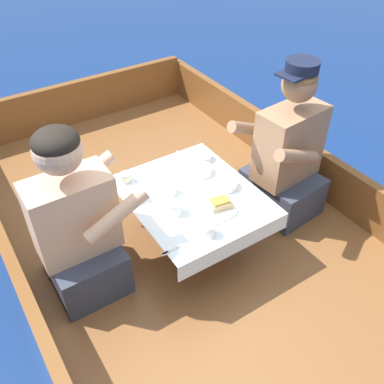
{
  "coord_description": "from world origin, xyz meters",
  "views": [
    {
      "loc": [
        -1.0,
        -1.58,
        2.18
      ],
      "look_at": [
        0.0,
        -0.05,
        0.68
      ],
      "focal_mm": 40.0,
      "sensor_mm": 36.0,
      "label": 1
    }
  ],
  "objects_px": {
    "coffee_cup_starboard": "(209,230)",
    "tin_can": "(126,177)",
    "person_starboard": "(286,157)",
    "coffee_cup_center": "(171,189)",
    "person_port": "(77,227)",
    "sandwich": "(220,203)",
    "coffee_cup_port": "(175,207)"
  },
  "relations": [
    {
      "from": "coffee_cup_starboard",
      "to": "coffee_cup_center",
      "type": "xyz_separation_m",
      "value": [
        0.01,
        0.38,
        -0.01
      ]
    },
    {
      "from": "coffee_cup_port",
      "to": "coffee_cup_center",
      "type": "bearing_deg",
      "value": 67.1
    },
    {
      "from": "person_port",
      "to": "person_starboard",
      "type": "bearing_deg",
      "value": -5.49
    },
    {
      "from": "coffee_cup_port",
      "to": "coffee_cup_starboard",
      "type": "bearing_deg",
      "value": -77.12
    },
    {
      "from": "person_port",
      "to": "coffee_cup_starboard",
      "type": "bearing_deg",
      "value": -34.1
    },
    {
      "from": "sandwich",
      "to": "coffee_cup_port",
      "type": "xyz_separation_m",
      "value": [
        -0.22,
        0.1,
        0.0
      ]
    },
    {
      "from": "coffee_cup_starboard",
      "to": "sandwich",
      "type": "bearing_deg",
      "value": 38.96
    },
    {
      "from": "person_starboard",
      "to": "coffee_cup_starboard",
      "type": "height_order",
      "value": "person_starboard"
    },
    {
      "from": "sandwich",
      "to": "coffee_cup_starboard",
      "type": "distance_m",
      "value": 0.21
    },
    {
      "from": "person_starboard",
      "to": "coffee_cup_center",
      "type": "distance_m",
      "value": 0.74
    },
    {
      "from": "person_starboard",
      "to": "coffee_cup_starboard",
      "type": "relative_size",
      "value": 10.47
    },
    {
      "from": "person_port",
      "to": "coffee_cup_starboard",
      "type": "distance_m",
      "value": 0.65
    },
    {
      "from": "coffee_cup_starboard",
      "to": "coffee_cup_port",
      "type": "bearing_deg",
      "value": 102.88
    },
    {
      "from": "coffee_cup_starboard",
      "to": "coffee_cup_center",
      "type": "height_order",
      "value": "coffee_cup_starboard"
    },
    {
      "from": "tin_can",
      "to": "coffee_cup_starboard",
      "type": "bearing_deg",
      "value": -76.14
    },
    {
      "from": "coffee_cup_port",
      "to": "tin_can",
      "type": "xyz_separation_m",
      "value": [
        -0.1,
        0.38,
        -0.01
      ]
    },
    {
      "from": "sandwich",
      "to": "tin_can",
      "type": "height_order",
      "value": "sandwich"
    },
    {
      "from": "coffee_cup_port",
      "to": "tin_can",
      "type": "height_order",
      "value": "coffee_cup_port"
    },
    {
      "from": "tin_can",
      "to": "person_port",
      "type": "bearing_deg",
      "value": -147.11
    },
    {
      "from": "person_port",
      "to": "coffee_cup_center",
      "type": "height_order",
      "value": "person_port"
    },
    {
      "from": "person_port",
      "to": "coffee_cup_port",
      "type": "relative_size",
      "value": 8.97
    },
    {
      "from": "sandwich",
      "to": "tin_can",
      "type": "relative_size",
      "value": 1.91
    },
    {
      "from": "coffee_cup_port",
      "to": "coffee_cup_starboard",
      "type": "xyz_separation_m",
      "value": [
        0.05,
        -0.23,
        -0.0
      ]
    },
    {
      "from": "person_port",
      "to": "sandwich",
      "type": "bearing_deg",
      "value": -18.38
    },
    {
      "from": "coffee_cup_port",
      "to": "tin_can",
      "type": "distance_m",
      "value": 0.4
    },
    {
      "from": "person_port",
      "to": "coffee_cup_starboard",
      "type": "height_order",
      "value": "person_port"
    },
    {
      "from": "person_port",
      "to": "person_starboard",
      "type": "xyz_separation_m",
      "value": [
        1.28,
        -0.12,
        0.0
      ]
    },
    {
      "from": "coffee_cup_port",
      "to": "coffee_cup_starboard",
      "type": "distance_m",
      "value": 0.24
    },
    {
      "from": "person_port",
      "to": "tin_can",
      "type": "distance_m",
      "value": 0.46
    },
    {
      "from": "coffee_cup_center",
      "to": "person_starboard",
      "type": "bearing_deg",
      "value": -10.78
    },
    {
      "from": "coffee_cup_starboard",
      "to": "tin_can",
      "type": "height_order",
      "value": "coffee_cup_starboard"
    },
    {
      "from": "coffee_cup_port",
      "to": "coffee_cup_starboard",
      "type": "relative_size",
      "value": 1.12
    }
  ]
}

